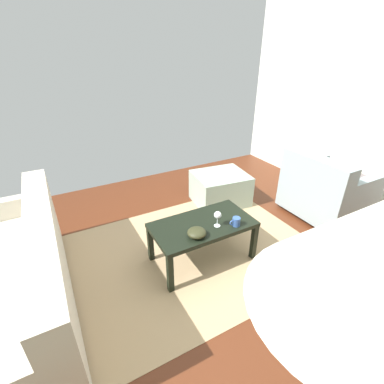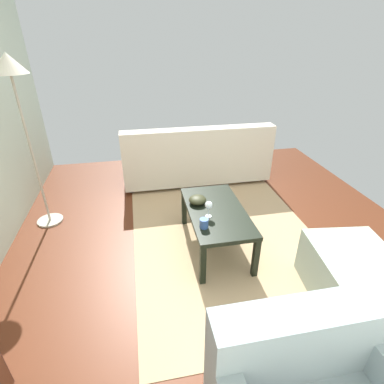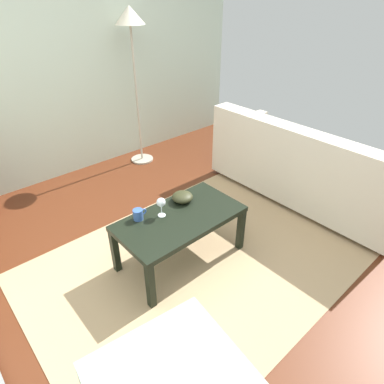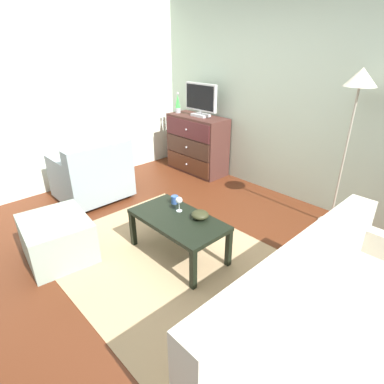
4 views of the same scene
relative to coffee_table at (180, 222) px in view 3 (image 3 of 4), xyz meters
The scene contains 9 objects.
ground_plane 0.43m from the coffee_table, 156.28° to the left, with size 5.28×4.57×0.05m, color #532613.
wall_accent_rear 2.31m from the coffee_table, 93.51° to the left, with size 5.28×0.12×2.64m, color #B6C9B5.
area_rug 0.41m from the coffee_table, 63.65° to the right, with size 2.60×1.90×0.01m, color tan.
coffee_table is the anchor object (origin of this frame).
wine_glass 0.22m from the coffee_table, 133.43° to the left, with size 0.07×0.07×0.16m.
mug 0.33m from the coffee_table, 144.48° to the left, with size 0.11×0.08×0.09m.
bowl_decorative 0.23m from the coffee_table, 44.54° to the left, with size 0.17×0.17×0.08m, color #2D2F1A.
couch_large 1.60m from the coffee_table, ahead, with size 0.85×2.03×0.83m.
standing_lamp 2.23m from the coffee_table, 65.35° to the left, with size 0.32×0.32×1.77m.
Camera 3 is at (-1.17, -1.66, 1.95)m, focal length 31.03 mm.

